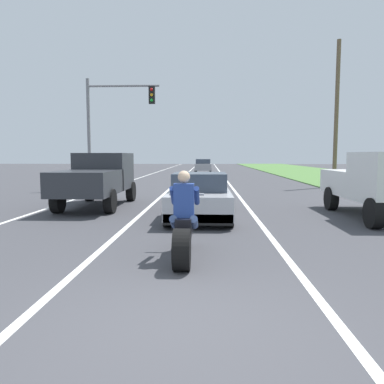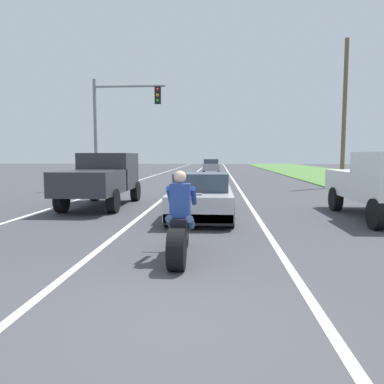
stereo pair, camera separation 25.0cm
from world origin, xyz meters
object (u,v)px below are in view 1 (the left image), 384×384
at_px(pickup_truck_right_shoulder_white, 379,181).
at_px(distant_car_far_ahead, 203,166).
at_px(motorcycle_with_rider, 184,228).
at_px(pickup_truck_left_lane_dark_grey, 98,177).
at_px(sports_car_silver, 200,197).
at_px(traffic_light_mast_near, 110,117).

distance_m(pickup_truck_right_shoulder_white, distant_car_far_ahead, 30.17).
distance_m(motorcycle_with_rider, distant_car_far_ahead, 34.48).
bearing_deg(pickup_truck_left_lane_dark_grey, motorcycle_with_rider, -62.62).
xyz_separation_m(sports_car_silver, distant_car_far_ahead, (-0.22, 29.82, 0.14)).
xyz_separation_m(sports_car_silver, pickup_truck_left_lane_dark_grey, (-3.81, 2.33, 0.48)).
distance_m(traffic_light_mast_near, distant_car_far_ahead, 21.59).
height_order(motorcycle_with_rider, distant_car_far_ahead, motorcycle_with_rider).
bearing_deg(distant_car_far_ahead, pickup_truck_left_lane_dark_grey, -97.43).
bearing_deg(distant_car_far_ahead, traffic_light_mast_near, -103.05).
distance_m(motorcycle_with_rider, sports_car_silver, 4.66).
distance_m(sports_car_silver, pickup_truck_left_lane_dark_grey, 4.49).
bearing_deg(traffic_light_mast_near, pickup_truck_left_lane_dark_grey, -79.53).
bearing_deg(distant_car_far_ahead, pickup_truck_right_shoulder_white, -79.27).
height_order(sports_car_silver, pickup_truck_left_lane_dark_grey, pickup_truck_left_lane_dark_grey).
relative_size(traffic_light_mast_near, distant_car_far_ahead, 1.50).
height_order(motorcycle_with_rider, sports_car_silver, motorcycle_with_rider).
bearing_deg(sports_car_silver, pickup_truck_right_shoulder_white, 1.88).
xyz_separation_m(motorcycle_with_rider, pickup_truck_right_shoulder_white, (5.58, 4.84, 0.51)).
bearing_deg(motorcycle_with_rider, distant_car_far_ahead, 90.06).
relative_size(sports_car_silver, traffic_light_mast_near, 0.72).
bearing_deg(sports_car_silver, distant_car_far_ahead, 90.42).
relative_size(pickup_truck_right_shoulder_white, traffic_light_mast_near, 0.80).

